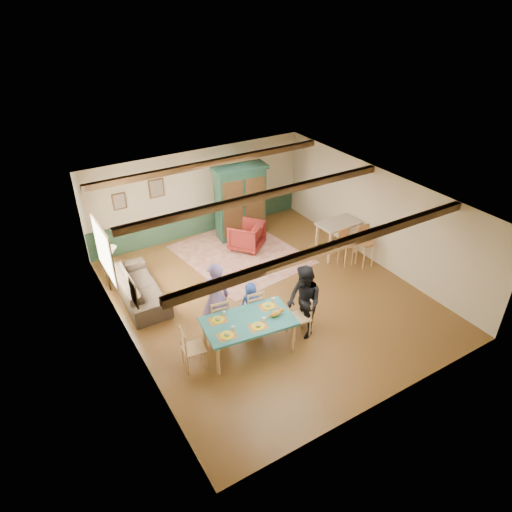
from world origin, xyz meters
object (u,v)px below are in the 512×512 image
person_child (251,303)px  armoire (240,202)px  armchair (247,236)px  bar_stool_right (366,247)px  dining_table (249,335)px  dining_chair_end_right (299,317)px  table_lamp (112,256)px  counter_table (337,238)px  person_woman (304,302)px  cat (276,313)px  bar_stool_left (346,248)px  person_man (215,299)px  dining_chair_far_left (218,316)px  dining_chair_end_left (194,347)px  end_table (116,275)px  dining_chair_far_right (252,306)px  sofa (139,287)px

person_child → armoire: size_ratio=0.47×
person_child → armoire: armoire is taller
armoire → armchair: size_ratio=2.51×
bar_stool_right → dining_table: bearing=-161.6°
dining_chair_end_right → armoire: size_ratio=0.44×
table_lamp → bar_stool_right: 6.78m
table_lamp → counter_table: table_lamp is taller
dining_chair_end_right → person_woman: size_ratio=0.58×
cat → armchair: bearing=75.2°
cat → bar_stool_left: size_ratio=0.36×
person_man → armchair: person_man is taller
dining_table → dining_chair_end_right: dining_chair_end_right is taller
dining_chair_far_left → dining_chair_end_right: same height
dining_chair_end_left → armoire: bearing=-32.0°
dining_table → dining_chair_end_right: bearing=-7.0°
cat → end_table: 4.75m
armchair → dining_chair_end_left: bearing=10.2°
end_table → table_lamp: bearing=0.0°
dining_chair_far_left → person_man: size_ratio=0.55×
dining_chair_far_right → armchair: (1.66, 3.14, -0.09)m
person_child → armchair: (1.65, 3.05, -0.12)m
dining_chair_far_right → dining_chair_end_left: 1.81m
sofa → bar_stool_left: size_ratio=2.25×
dining_chair_far_right → sofa: dining_chair_far_right is taller
counter_table → person_woman: bearing=-141.3°
bar_stool_left → person_woman: bearing=-150.2°
table_lamp → bar_stool_right: bearing=-23.1°
cat → armchair: size_ratio=0.42×
cat → sofa: size_ratio=0.16×
person_woman → armchair: person_woman is taller
dining_chair_far_left → person_child: person_child is taller
dining_chair_far_right → dining_chair_end_right: size_ratio=1.00×
counter_table → dining_table: bearing=-152.7°
dining_chair_far_right → dining_chair_far_left: bearing=0.0°
dining_chair_far_right → bar_stool_right: size_ratio=0.85×
dining_chair_far_right → table_lamp: size_ratio=1.87×
bar_stool_left → armoire: bearing=116.6°
dining_chair_far_right → person_woman: 1.24m
table_lamp → bar_stool_right: (6.23, -2.66, -0.27)m
dining_chair_far_right → table_lamp: 3.96m
dining_chair_end_right → armchair: 4.11m
dining_chair_end_right → bar_stool_right: 3.59m
dining_chair_far_left → person_child: 0.85m
cat → sofa: (-1.96, 3.19, -0.55)m
person_woman → bar_stool_right: 3.51m
dining_chair_end_right → bar_stool_left: bearing=128.5°
person_child → bar_stool_right: (3.97, 0.50, 0.06)m
dining_chair_end_left → person_child: bearing=-62.7°
table_lamp → counter_table: size_ratio=0.44×
person_woman → person_child: 1.28m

